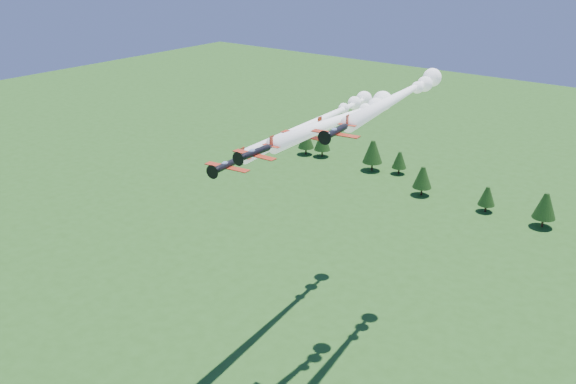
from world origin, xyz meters
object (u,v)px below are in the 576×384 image
Objects in this scene: plane_slot at (305,133)px; plane_right at (402,94)px; plane_lead at (346,117)px; plane_left at (322,119)px.

plane_right is at bearing 73.76° from plane_slot.
plane_right is 22.53m from plane_slot.
plane_right is at bearing 74.98° from plane_lead.
plane_lead is 0.72× the size of plane_left.
plane_right reaches higher than plane_lead.
plane_slot is at bearing -108.51° from plane_lead.
plane_right is at bearing -10.77° from plane_left.
plane_right is (3.47, 13.27, 2.03)m from plane_lead.
plane_lead is 4.61× the size of plane_slot.
plane_left is (-15.01, 14.61, -6.05)m from plane_lead.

